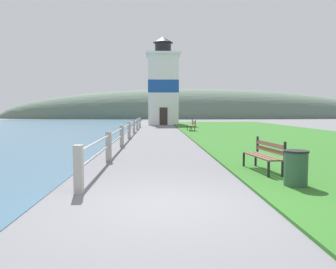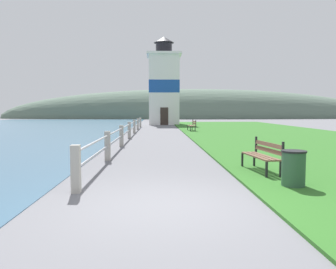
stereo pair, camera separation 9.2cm
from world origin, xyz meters
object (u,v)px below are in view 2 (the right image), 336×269
object	(u,v)px
lighthouse	(164,86)
trash_bin	(293,169)
park_bench_near	(263,154)
park_bench_midway	(192,125)

from	to	relation	value
lighthouse	trash_bin	size ratio (longest dim) A/B	12.20
park_bench_near	trash_bin	xyz separation A→B (m)	(0.11, -1.73, -0.11)
park_bench_near	park_bench_midway	world-z (taller)	same
park_bench_midway	trash_bin	bearing A→B (deg)	88.02
park_bench_near	lighthouse	world-z (taller)	lighthouse
park_bench_midway	park_bench_near	bearing A→B (deg)	87.71
park_bench_near	park_bench_midway	bearing A→B (deg)	-96.12
trash_bin	park_bench_near	bearing A→B (deg)	93.58
lighthouse	trash_bin	bearing A→B (deg)	-86.10
park_bench_near	park_bench_midway	distance (m)	17.32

